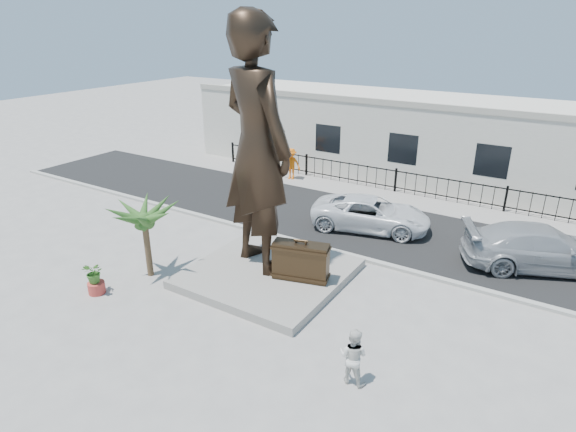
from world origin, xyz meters
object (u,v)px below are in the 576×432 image
(statue, at_px, (257,147))
(car_white, at_px, (371,214))
(tourist, at_px, (353,356))
(suitcase, at_px, (301,261))

(statue, relative_size, car_white, 1.69)
(tourist, height_order, car_white, tourist)
(car_white, bearing_deg, statue, 146.96)
(suitcase, relative_size, car_white, 0.37)
(tourist, bearing_deg, suitcase, -45.48)
(statue, bearing_deg, tourist, 167.10)
(statue, distance_m, suitcase, 4.12)
(statue, height_order, car_white, statue)
(tourist, distance_m, car_white, 9.93)
(suitcase, relative_size, tourist, 1.22)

